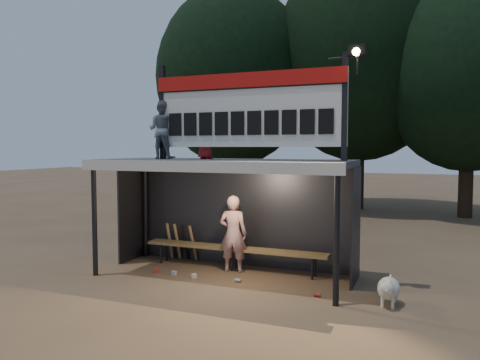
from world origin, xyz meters
name	(u,v)px	position (x,y,z in m)	size (l,w,h in m)	color
ground	(223,276)	(0.00, 0.00, 0.00)	(80.00, 80.00, 0.00)	brown
player	(233,234)	(0.06, 0.38, 0.79)	(0.58, 0.38, 1.59)	silver
child_a	(162,130)	(-1.36, -0.02, 2.92)	(0.58, 0.45, 1.20)	slate
child_b	(206,139)	(-0.48, 0.21, 2.74)	(0.41, 0.26, 0.83)	maroon
dugout_shelter	(228,183)	(0.00, 0.24, 1.85)	(5.10, 2.08, 2.32)	#3F3F41
scoreboard_assembly	(249,107)	(0.56, -0.01, 3.32)	(4.10, 0.27, 1.99)	black
bench	(234,249)	(0.00, 0.55, 0.43)	(4.00, 0.35, 0.48)	olive
tree_left	(233,77)	(-4.00, 10.00, 5.51)	(6.46, 6.46, 9.27)	#302115
tree_mid	(360,59)	(1.00, 11.50, 6.17)	(7.22, 7.22, 10.36)	#322116
tree_right	(469,74)	(5.00, 10.50, 5.19)	(6.08, 6.08, 8.72)	#312115
dog	(388,289)	(3.19, -0.57, 0.28)	(0.36, 0.81, 0.49)	beige
bats	(181,242)	(-1.40, 0.82, 0.43)	(0.69, 0.35, 0.84)	#9F7A4A
litter	(211,278)	(-0.10, -0.35, 0.04)	(3.51, 0.38, 0.08)	#B32A1E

